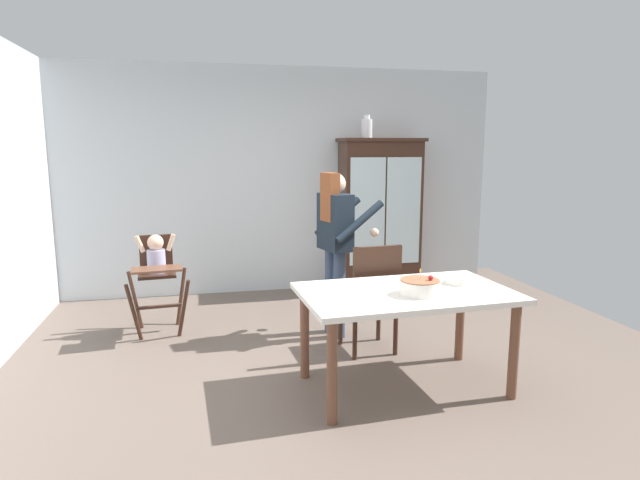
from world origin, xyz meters
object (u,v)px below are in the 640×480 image
Objects in this scene: ceramic_vase at (367,128)px; adult_person at (336,234)px; china_cabinet at (380,215)px; birthday_cake at (420,287)px; dining_chair_far_side at (372,291)px; high_chair_with_toddler at (157,266)px; dining_table at (406,303)px; serving_bowl at (457,280)px.

ceramic_vase is 1.95m from adult_person.
birthday_cake is (-0.66, -2.80, -0.14)m from china_cabinet.
ceramic_vase is 2.53m from dining_chair_far_side.
adult_person is at bearing -122.20° from china_cabinet.
high_chair_with_toddler is at bearing -32.17° from dining_chair_far_side.
ceramic_vase is 3.05m from dining_table.
serving_bowl is at bearing 29.35° from birthday_cake.
birthday_cake is at bearing -47.61° from high_chair_with_toddler.
serving_bowl is 0.19× the size of dining_chair_far_side.
dining_chair_far_side is at bearing -110.32° from china_cabinet.
adult_person reaches higher than dining_table.
dining_chair_far_side is (-0.48, 0.57, -0.21)m from serving_bowl.
ceramic_vase is 2.86m from serving_bowl.
serving_bowl is (-0.27, -2.58, -0.17)m from china_cabinet.
ceramic_vase is 0.17× the size of dining_table.
china_cabinet is 10.35× the size of serving_bowl.
adult_person is 0.70m from dining_chair_far_side.
ceramic_vase reaches higher than dining_chair_far_side.
high_chair_with_toddler is (-2.57, -1.05, -0.28)m from china_cabinet.
china_cabinet is 1.96× the size of high_chair_with_toddler.
dining_table is at bearing -101.23° from ceramic_vase.
dining_table is at bearing -104.91° from china_cabinet.
dining_chair_far_side is at bearing 130.16° from serving_bowl.
adult_person is at bearing -19.74° from high_chair_with_toddler.
serving_bowl reaches higher than dining_table.
china_cabinet is at bearing 84.10° from serving_bowl.
dining_table is at bearing -46.44° from high_chair_with_toddler.
serving_bowl is at bearing -163.69° from adult_person.
dining_table is (0.22, -1.21, -0.32)m from adult_person.
china_cabinet is 2.80m from dining_table.
china_cabinet is 6.65× the size of birthday_cake.
adult_person is 1.30m from serving_bowl.
high_chair_with_toddler is at bearing 137.32° from birthday_cake.
adult_person is 1.27m from dining_table.
adult_person is 5.47× the size of birthday_cake.
ceramic_vase is 1.50× the size of serving_bowl.
china_cabinet reaches higher than serving_bowl.
china_cabinet is at bearing -114.50° from dining_chair_far_side.
high_chair_with_toddler is at bearing -157.82° from china_cabinet.
ceramic_vase is (-0.18, 0.00, 1.04)m from china_cabinet.
high_chair_with_toddler is 5.28× the size of serving_bowl.
china_cabinet reaches higher than high_chair_with_toddler.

